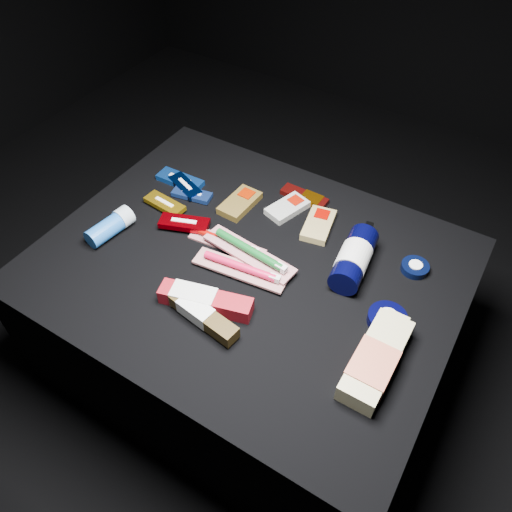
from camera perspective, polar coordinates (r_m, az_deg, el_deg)
The scene contains 21 objects.
ground at distance 1.52m, azimuth -0.69°, elevation -10.90°, with size 3.00×3.00×0.00m, color black.
cloth_table at distance 1.35m, azimuth -0.77°, elevation -6.39°, with size 0.98×0.78×0.40m, color black.
luna_bar_0 at distance 1.43m, azimuth -8.67°, elevation 8.56°, with size 0.14×0.05×0.02m.
luna_bar_1 at distance 1.38m, azimuth -7.33°, elevation 7.00°, with size 0.11×0.06×0.01m.
luna_bar_2 at distance 1.40m, azimuth -8.09°, elevation 7.93°, with size 0.12×0.08×0.01m.
luna_bar_3 at distance 1.35m, azimuth -10.39°, elevation 5.88°, with size 0.12×0.05×0.02m.
luna_bar_4 at distance 1.28m, azimuth -8.20°, elevation 3.74°, with size 0.13×0.09×0.02m.
clif_bar_0 at distance 1.34m, azimuth -1.74°, elevation 6.19°, with size 0.07×0.13×0.02m.
clif_bar_1 at distance 1.33m, azimuth 3.75°, elevation 5.60°, with size 0.09×0.13×0.02m.
clif_bar_2 at distance 1.29m, azimuth 7.21°, elevation 3.69°, with size 0.09×0.13×0.02m.
power_bar at distance 1.36m, azimuth 5.82°, elevation 6.68°, with size 0.13×0.04×0.02m.
lotion_bottle at distance 1.18m, azimuth 11.14°, elevation -0.29°, with size 0.09×0.23×0.07m.
cream_tin_upper at distance 1.23m, azimuth 17.70°, elevation -1.25°, with size 0.06×0.06×0.02m.
cream_tin_lower at distance 1.11m, azimuth 14.76°, elevation -6.98°, with size 0.08×0.08×0.03m.
bodywash_bottle at distance 1.03m, azimuth 13.47°, elevation -11.61°, with size 0.08×0.23×0.05m.
deodorant_stick at distance 1.30m, azimuth -16.27°, elevation 3.26°, with size 0.07×0.13×0.05m.
toothbrush_pack_0 at distance 1.23m, azimuth -3.22°, elevation 1.50°, with size 0.20×0.07×0.02m.
toothbrush_pack_1 at distance 1.16m, azimuth -1.70°, elevation -1.46°, with size 0.23×0.08×0.03m.
toothbrush_pack_2 at distance 1.19m, azimuth -0.67°, elevation 0.41°, with size 0.25×0.09×0.03m.
toothpaste_carton_red at distance 1.11m, azimuth -6.24°, elevation -4.97°, with size 0.21×0.10×0.04m.
toothpaste_carton_green at distance 1.08m, azimuth -6.32°, elevation -6.65°, with size 0.18×0.06×0.03m.
Camera 1 is at (0.44, -0.68, 1.29)m, focal length 35.00 mm.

